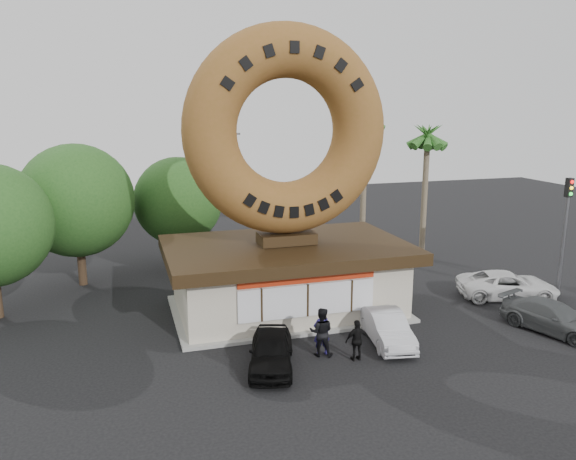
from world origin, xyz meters
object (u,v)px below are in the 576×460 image
Objects in this scene: car_black at (271,351)px; car_white at (508,285)px; person_center at (321,332)px; donut_shop at (287,275)px; car_silver at (387,328)px; person_left at (322,332)px; person_right at (357,340)px; car_grey at (553,317)px; traffic_signal at (565,222)px; giant_donut at (286,131)px; street_lamp at (211,189)px.

car_white is (13.47, 3.94, 0.01)m from car_black.
car_black is at bearing 35.12° from person_center.
donut_shop is 11.37m from car_white.
car_silver is (5.15, 0.78, -0.02)m from car_black.
car_black is at bearing -162.17° from car_silver.
person_left reaches higher than car_silver.
person_center is 1.43m from person_right.
donut_shop is 2.50× the size of car_grey.
car_white is at bearing -157.10° from person_right.
car_black is at bearing 159.38° from car_grey.
donut_shop is 1.84× the size of traffic_signal.
person_center reaches higher than car_grey.
car_white is at bearing -8.24° from giant_donut.
traffic_signal is 16.96m from car_black.
car_grey is 0.91× the size of car_white.
giant_donut is 10.92m from street_lamp.
car_grey is at bearing 1.13° from car_silver.
car_white is at bearing 33.11° from car_black.
traffic_signal is (14.00, -2.01, -4.59)m from giant_donut.
donut_shop is at bearing -79.50° from street_lamp.
person_right is at bearing -80.09° from giant_donut.
car_grey is 4.32m from car_white.
person_center is at bearing -91.48° from donut_shop.
traffic_signal is 1.35× the size of car_grey.
traffic_signal is 1.23× the size of car_white.
traffic_signal is 3.22× the size of person_left.
traffic_signal is at bearing 29.12° from car_black.
person_center is at bearing 28.60° from car_black.
giant_donut reaches higher than donut_shop.
car_white is (11.30, 3.45, -0.26)m from person_left.
person_center is 0.43× the size of car_grey.
street_lamp is 16.59m from person_right.
giant_donut reaches higher than person_right.
person_right is 3.33m from car_black.
person_center is (-0.13, -5.10, -0.79)m from donut_shop.
donut_shop is 5.68m from car_silver.
giant_donut reaches higher than person_center.
car_black is at bearing -6.16° from person_right.
giant_donut is at bearing 100.21° from car_white.
person_center reaches higher than car_black.
donut_shop is 5.94× the size of person_left.
car_black is 0.88× the size of car_grey.
person_right is at bearing -79.71° from street_lamp.
car_grey is (12.51, -0.27, -0.02)m from car_black.
giant_donut reaches higher than street_lamp.
person_left is at bearing -83.36° from street_lamp.
traffic_signal is 14.72m from person_left.
car_white is at bearing 57.76° from car_grey.
street_lamp is 2.03× the size of car_black.
person_center is at bearing -164.49° from car_silver.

